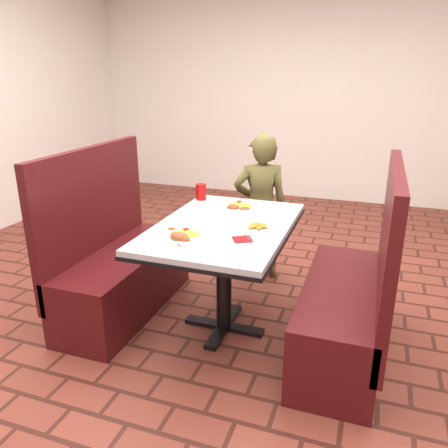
# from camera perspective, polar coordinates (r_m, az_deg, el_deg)

# --- Properties ---
(room) EXTENTS (7.00, 7.04, 2.82)m
(room) POSITION_cam_1_polar(r_m,az_deg,el_deg) (2.59, 0.00, 25.09)
(room) COLOR brown
(room) RESTS_ON ground
(dining_table) EXTENTS (0.81, 1.21, 0.75)m
(dining_table) POSITION_cam_1_polar(r_m,az_deg,el_deg) (2.76, 0.00, -1.89)
(dining_table) COLOR silver
(dining_table) RESTS_ON ground
(booth_bench_left) EXTENTS (0.47, 1.20, 1.17)m
(booth_bench_left) POSITION_cam_1_polar(r_m,az_deg,el_deg) (3.22, -13.60, -5.54)
(booth_bench_left) COLOR #4C1113
(booth_bench_left) RESTS_ON ground
(booth_bench_right) EXTENTS (0.47, 1.20, 1.17)m
(booth_bench_right) POSITION_cam_1_polar(r_m,az_deg,el_deg) (2.76, 16.07, -10.09)
(booth_bench_right) COLOR #4C1113
(booth_bench_right) RESTS_ON ground
(diner_person) EXTENTS (0.51, 0.42, 1.20)m
(diner_person) POSITION_cam_1_polar(r_m,az_deg,el_deg) (3.57, 4.77, 2.10)
(diner_person) COLOR brown
(diner_person) RESTS_ON ground
(near_dinner_plate) EXTENTS (0.25, 0.25, 0.08)m
(near_dinner_plate) POSITION_cam_1_polar(r_m,az_deg,el_deg) (2.49, -5.32, -1.31)
(near_dinner_plate) COLOR white
(near_dinner_plate) RESTS_ON dining_table
(far_dinner_plate) EXTENTS (0.26, 0.26, 0.07)m
(far_dinner_plate) POSITION_cam_1_polar(r_m,az_deg,el_deg) (3.03, 2.00, 2.43)
(far_dinner_plate) COLOR white
(far_dinner_plate) RESTS_ON dining_table
(plantain_plate) EXTENTS (0.20, 0.20, 0.03)m
(plantain_plate) POSITION_cam_1_polar(r_m,az_deg,el_deg) (2.64, 4.33, -0.40)
(plantain_plate) COLOR white
(plantain_plate) RESTS_ON dining_table
(maroon_napkin) EXTENTS (0.15, 0.15, 0.00)m
(maroon_napkin) POSITION_cam_1_polar(r_m,az_deg,el_deg) (2.48, 2.43, -2.01)
(maroon_napkin) COLOR maroon
(maroon_napkin) RESTS_ON dining_table
(spoon_utensil) EXTENTS (0.09, 0.11, 0.00)m
(spoon_utensil) POSITION_cam_1_polar(r_m,az_deg,el_deg) (2.48, 3.30, -1.93)
(spoon_utensil) COLOR silver
(spoon_utensil) RESTS_ON dining_table
(red_tumbler) EXTENTS (0.08, 0.08, 0.12)m
(red_tumbler) POSITION_cam_1_polar(r_m,az_deg,el_deg) (3.25, -3.02, 4.23)
(red_tumbler) COLOR #AF0B0B
(red_tumbler) RESTS_ON dining_table
(paper_napkin) EXTENTS (0.21, 0.18, 0.01)m
(paper_napkin) POSITION_cam_1_polar(r_m,az_deg,el_deg) (2.21, 2.52, -4.55)
(paper_napkin) COLOR white
(paper_napkin) RESTS_ON dining_table
(knife_utensil) EXTENTS (0.03, 0.18, 0.00)m
(knife_utensil) POSITION_cam_1_polar(r_m,az_deg,el_deg) (2.46, -5.32, -2.00)
(knife_utensil) COLOR silver
(knife_utensil) RESTS_ON dining_table
(fork_utensil) EXTENTS (0.03, 0.13, 0.00)m
(fork_utensil) POSITION_cam_1_polar(r_m,az_deg,el_deg) (2.43, -5.03, -2.31)
(fork_utensil) COLOR silver
(fork_utensil) RESTS_ON dining_table
(lettuce_shreds) EXTENTS (0.28, 0.32, 0.00)m
(lettuce_shreds) POSITION_cam_1_polar(r_m,az_deg,el_deg) (2.77, 1.19, 0.31)
(lettuce_shreds) COLOR #91C04D
(lettuce_shreds) RESTS_ON dining_table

